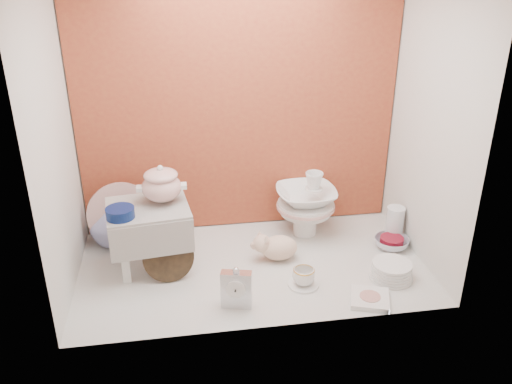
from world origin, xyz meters
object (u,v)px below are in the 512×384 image
step_stool (150,237)px  plush_pig (279,247)px  mantel_clock (236,288)px  dinner_plate_stack (391,271)px  blue_white_vase (112,222)px  porcelain_tower (306,203)px  gold_rim_teacup (304,276)px  crystal_bowl (391,243)px  floral_platter (120,214)px  soup_tureen (161,184)px

step_stool → plush_pig: (0.67, -0.05, -0.10)m
step_stool → mantel_clock: 0.58m
step_stool → dinner_plate_stack: 1.24m
blue_white_vase → porcelain_tower: porcelain_tower is taller
gold_rim_teacup → crystal_bowl: gold_rim_teacup is taller
dinner_plate_stack → porcelain_tower: bearing=121.3°
dinner_plate_stack → floral_platter: bearing=156.8°
porcelain_tower → soup_tureen: bearing=-168.3°
soup_tureen → mantel_clock: (0.32, -0.47, -0.34)m
mantel_clock → dinner_plate_stack: 0.81m
dinner_plate_stack → crystal_bowl: dinner_plate_stack is taller
soup_tureen → crystal_bowl: (1.24, -0.07, -0.42)m
blue_white_vase → porcelain_tower: 1.10m
plush_pig → blue_white_vase: bearing=-176.1°
soup_tureen → gold_rim_teacup: size_ratio=2.19×
dinner_plate_stack → porcelain_tower: (-0.32, 0.53, 0.15)m
porcelain_tower → blue_white_vase: bearing=176.9°
dinner_plate_stack → mantel_clock: bearing=-172.3°
mantel_clock → crystal_bowl: size_ratio=1.10×
soup_tureen → blue_white_vase: size_ratio=0.91×
floral_platter → gold_rim_teacup: 1.09m
floral_platter → blue_white_vase: bearing=179.2°
plush_pig → dinner_plate_stack: size_ratio=1.15×
floral_platter → porcelain_tower: bearing=-3.2°
plush_pig → dinner_plate_stack: (0.53, -0.27, -0.03)m
soup_tureen → mantel_clock: bearing=-55.9°
gold_rim_teacup → dinner_plate_stack: gold_rim_teacup is taller
soup_tureen → plush_pig: bearing=-9.1°
soup_tureen → crystal_bowl: soup_tureen is taller
step_stool → soup_tureen: bearing=25.3°
dinner_plate_stack → porcelain_tower: 0.63m
porcelain_tower → floral_platter: bearing=176.8°
step_stool → crystal_bowl: 1.32m
dinner_plate_stack → porcelain_tower: porcelain_tower is taller
blue_white_vase → dinner_plate_stack: size_ratio=1.22×
plush_pig → soup_tureen: bearing=-165.4°
floral_platter → blue_white_vase: 0.07m
step_stool → gold_rim_teacup: (0.74, -0.31, -0.12)m
soup_tureen → crystal_bowl: size_ratio=1.27×
dinner_plate_stack → soup_tureen: bearing=162.2°
step_stool → crystal_bowl: size_ratio=2.13×
step_stool → plush_pig: 0.68m
step_stool → soup_tureen: (0.08, 0.05, 0.27)m
step_stool → mantel_clock: step_stool is taller
mantel_clock → dinner_plate_stack: mantel_clock is taller
gold_rim_teacup → crystal_bowl: bearing=26.0°
gold_rim_teacup → floral_platter: bearing=147.7°
step_stool → floral_platter: bearing=115.0°
floral_platter → plush_pig: bearing=-20.8°
dinner_plate_stack → step_stool: bearing=165.4°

